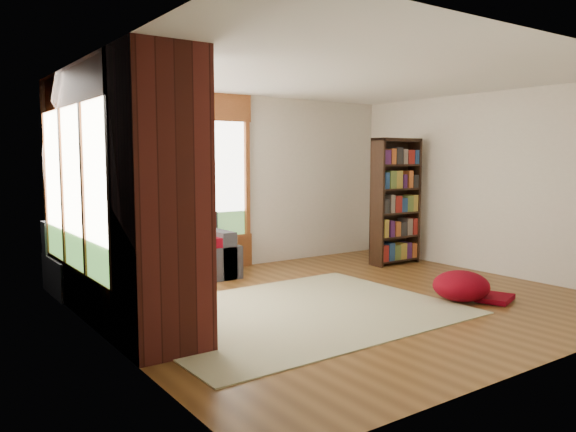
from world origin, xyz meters
TOP-DOWN VIEW (x-y plane):
  - floor at (0.00, 0.00)m, footprint 5.50×5.50m
  - ceiling at (0.00, 0.00)m, footprint 5.50×5.50m
  - wall_back at (0.00, 2.50)m, footprint 5.50×0.04m
  - wall_front at (0.00, -2.50)m, footprint 5.50×0.04m
  - wall_left at (-2.75, 0.00)m, footprint 0.04×5.00m
  - wall_right at (2.75, 0.00)m, footprint 0.04×5.00m
  - windows_back at (-1.20, 2.47)m, footprint 2.82×0.10m
  - windows_left at (-2.72, 1.20)m, footprint 0.10×2.62m
  - roller_blind at (-2.69, 2.03)m, footprint 0.03×0.72m
  - brick_chimney at (-2.40, -0.35)m, footprint 0.70×0.70m
  - sectional_sofa at (-1.95, 1.70)m, footprint 2.20×2.20m
  - area_rug at (-0.78, -0.09)m, footprint 3.43×2.65m
  - bookshelf at (2.14, 1.28)m, footprint 0.84×0.28m
  - pouf at (1.09, -0.80)m, footprint 0.73×0.73m
  - dog_tan at (-1.99, 1.78)m, footprint 1.08×1.09m
  - dog_brindle at (-2.10, 1.20)m, footprint 0.56×0.90m
  - throw_pillows at (-1.86, 1.75)m, footprint 1.98×1.68m

SIDE VIEW (x-z plane):
  - floor at x=0.00m, z-range 0.00..0.00m
  - area_rug at x=-0.78m, z-range 0.00..0.01m
  - pouf at x=1.09m, z-range 0.01..0.36m
  - sectional_sofa at x=-1.95m, z-range -0.10..0.70m
  - throw_pillows at x=-1.86m, z-range 0.54..0.99m
  - dog_brindle at x=-2.10m, z-range 0.54..1.02m
  - dog_tan at x=-1.99m, z-range 0.54..1.08m
  - bookshelf at x=2.14m, z-range 0.00..1.97m
  - wall_back at x=0.00m, z-range 0.00..2.60m
  - wall_front at x=0.00m, z-range 0.00..2.60m
  - wall_left at x=-2.75m, z-range 0.00..2.60m
  - wall_right at x=2.75m, z-range 0.00..2.60m
  - brick_chimney at x=-2.40m, z-range 0.00..2.60m
  - windows_back at x=-1.20m, z-range 0.40..2.30m
  - windows_left at x=-2.72m, z-range 0.40..2.30m
  - roller_blind at x=-2.69m, z-range 1.30..2.20m
  - ceiling at x=0.00m, z-range 2.60..2.60m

